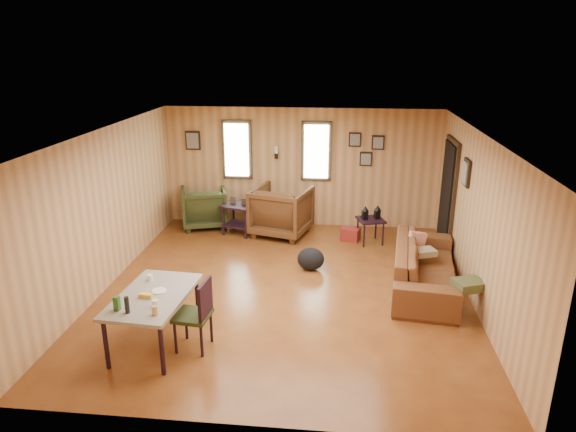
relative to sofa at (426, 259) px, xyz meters
name	(u,v)px	position (x,y,z in m)	size (l,w,h in m)	color
room	(298,209)	(-1.96, -0.04, 0.75)	(5.54, 6.04, 2.44)	brown
sofa	(426,259)	(0.00, 0.00, 0.00)	(2.35, 0.69, 0.92)	brown
recliner_brown	(282,209)	(-2.46, 2.05, 0.07)	(1.03, 0.96, 1.06)	#553319
recliner_green	(204,205)	(-4.09, 2.35, -0.01)	(0.87, 0.82, 0.90)	#2F3819
end_table	(239,213)	(-3.29, 2.00, -0.04)	(0.72, 0.68, 0.75)	black
side_table	(371,218)	(-0.75, 1.76, 0.04)	(0.58, 0.58, 0.74)	black
cooler	(350,234)	(-1.11, 1.86, -0.34)	(0.40, 0.34, 0.24)	maroon
backpack	(311,259)	(-1.78, 0.42, -0.27)	(0.50, 0.41, 0.39)	black
sofa_pillows	(443,264)	(0.20, -0.26, 0.04)	(0.94, 1.68, 0.35)	#464D2B
dining_table	(153,299)	(-3.58, -2.00, 0.17)	(0.91, 1.40, 0.88)	gray
dining_chair	(198,311)	(-3.01, -2.03, 0.05)	(0.46, 0.46, 0.92)	#2F3819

